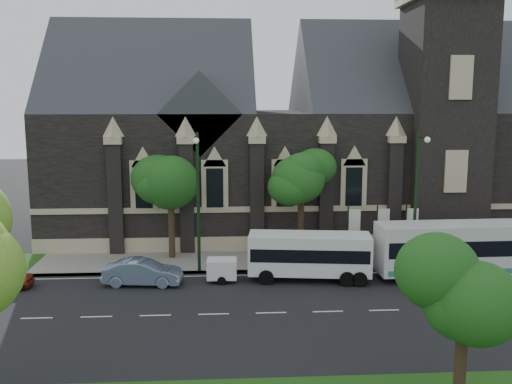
{
  "coord_description": "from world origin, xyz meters",
  "views": [
    {
      "loc": [
        -2.52,
        -28.22,
        11.03
      ],
      "look_at": [
        -0.42,
        6.0,
        5.43
      ],
      "focal_mm": 39.96,
      "sensor_mm": 36.0,
      "label": 1
    }
  ],
  "objects": [
    {
      "name": "museum",
      "position": [
        5.12,
        18.78,
        8.17
      ],
      "size": [
        40.0,
        17.7,
        29.9
      ],
      "color": "black",
      "rests_on": "ground"
    },
    {
      "name": "tree_park_east",
      "position": [
        6.18,
        -9.32,
        4.62
      ],
      "size": [
        3.4,
        3.4,
        6.28
      ],
      "color": "black",
      "rests_on": "ground"
    },
    {
      "name": "banner_flag_left",
      "position": [
        6.29,
        9.0,
        2.38
      ],
      "size": [
        0.9,
        0.1,
        4.0
      ],
      "color": "black",
      "rests_on": "ground"
    },
    {
      "name": "box_trailer",
      "position": [
        -2.55,
        5.4,
        0.79
      ],
      "size": [
        2.63,
        1.54,
        1.39
      ],
      "rotation": [
        0.0,
        0.0,
        -0.03
      ],
      "color": "silver",
      "rests_on": "ground"
    },
    {
      "name": "sidewalk",
      "position": [
        0.0,
        9.5,
        0.07
      ],
      "size": [
        80.0,
        5.0,
        0.15
      ],
      "primitive_type": "cube",
      "color": "gray",
      "rests_on": "ground"
    },
    {
      "name": "sedan",
      "position": [
        -7.31,
        5.04,
        0.77
      ],
      "size": [
        4.82,
        2.07,
        1.55
      ],
      "primitive_type": "imported",
      "rotation": [
        0.0,
        0.0,
        1.48
      ],
      "color": "#7488A8",
      "rests_on": "ground"
    },
    {
      "name": "banner_flag_center",
      "position": [
        8.29,
        9.0,
        2.38
      ],
      "size": [
        0.9,
        0.1,
        4.0
      ],
      "color": "black",
      "rests_on": "ground"
    },
    {
      "name": "tree_walk_left",
      "position": [
        -5.8,
        10.7,
        5.73
      ],
      "size": [
        3.91,
        3.91,
        7.64
      ],
      "color": "black",
      "rests_on": "ground"
    },
    {
      "name": "shuttle_bus",
      "position": [
        2.85,
        5.42,
        1.66
      ],
      "size": [
        7.67,
        3.42,
        2.87
      ],
      "rotation": [
        0.0,
        0.0,
        -0.13
      ],
      "color": "white",
      "rests_on": "ground"
    },
    {
      "name": "street_lamp_near",
      "position": [
        10.0,
        7.09,
        5.11
      ],
      "size": [
        0.36,
        1.88,
        9.0
      ],
      "color": "black",
      "rests_on": "ground"
    },
    {
      "name": "ground",
      "position": [
        0.0,
        0.0,
        0.0
      ],
      "size": [
        160.0,
        160.0,
        0.0
      ],
      "primitive_type": "plane",
      "color": "black",
      "rests_on": "ground"
    },
    {
      "name": "tour_coach",
      "position": [
        13.01,
        5.2,
        1.89
      ],
      "size": [
        11.95,
        2.99,
        3.47
      ],
      "rotation": [
        0.0,
        0.0,
        0.02
      ],
      "color": "silver",
      "rests_on": "ground"
    },
    {
      "name": "street_lamp_mid",
      "position": [
        -4.0,
        7.09,
        5.11
      ],
      "size": [
        0.36,
        1.88,
        9.0
      ],
      "color": "black",
      "rests_on": "ground"
    },
    {
      "name": "tree_walk_right",
      "position": [
        3.21,
        10.71,
        5.82
      ],
      "size": [
        4.08,
        4.08,
        7.8
      ],
      "color": "black",
      "rests_on": "ground"
    },
    {
      "name": "banner_flag_right",
      "position": [
        10.29,
        9.0,
        2.38
      ],
      "size": [
        0.9,
        0.1,
        4.0
      ],
      "color": "black",
      "rests_on": "ground"
    }
  ]
}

